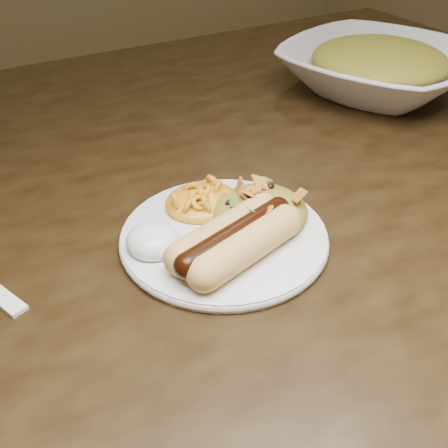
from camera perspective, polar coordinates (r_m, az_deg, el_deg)
table at (r=0.69m, az=-9.37°, el=-1.25°), size 1.60×0.90×0.75m
plate at (r=0.51m, az=0.00°, el=-1.38°), size 0.21×0.21×0.01m
hotdog at (r=0.48m, az=1.29°, el=-1.53°), size 0.12×0.09×0.03m
mac_and_cheese at (r=0.54m, az=-2.39°, el=3.42°), size 0.09×0.08×0.03m
sour_cream at (r=0.49m, az=-7.79°, el=-1.13°), size 0.05×0.05×0.03m
taco_salad at (r=0.52m, az=3.97°, el=2.20°), size 0.10×0.09×0.04m
serving_bowl at (r=0.88m, az=16.40°, el=15.75°), size 0.36×0.36×0.07m
bowl_filling at (r=0.87m, az=16.57°, el=16.68°), size 0.27×0.27×0.05m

